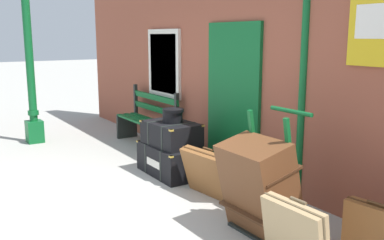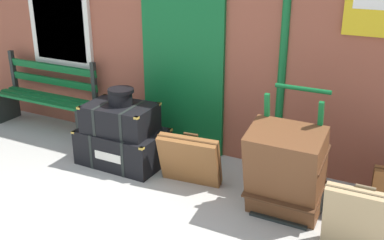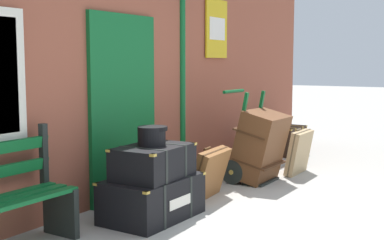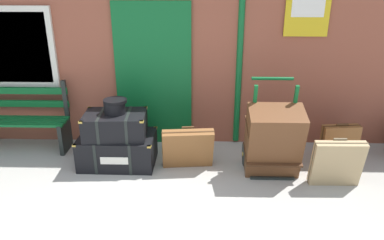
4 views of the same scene
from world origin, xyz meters
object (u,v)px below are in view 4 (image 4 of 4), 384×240
Objects in this scene: platform_bench at (13,120)px; steamer_trunk_middle at (115,125)px; steamer_trunk_base at (118,149)px; suitcase_cream at (188,148)px; round_hatbox at (115,105)px; large_brown_trunk at (273,141)px; porters_trolley at (270,149)px; suitcase_beige at (337,163)px; suitcase_brown at (339,143)px.

steamer_trunk_middle is at bearing -16.08° from platform_bench.
steamer_trunk_base is 1.22× the size of steamer_trunk_middle.
round_hatbox is at bearing 173.72° from suitcase_cream.
round_hatbox is 0.32× the size of large_brown_trunk.
porters_trolley reaches higher than suitcase_beige.
suitcase_brown is (2.08, 0.28, -0.03)m from suitcase_cream.
porters_trolley reaches higher than suitcase_cream.
round_hatbox reaches higher than steamer_trunk_base.
porters_trolley is 1.73× the size of suitcase_cream.
porters_trolley is at bearing -7.87° from platform_bench.
platform_bench reaches higher than suitcase_brown.
steamer_trunk_middle is 1.20× the size of suitcase_cream.
large_brown_trunk is at bearing -10.50° from platform_bench.
steamer_trunk_base is at bearing 169.90° from suitcase_beige.
steamer_trunk_middle is 2.07m from porters_trolley.
porters_trolley is 1.09m from suitcase_cream.
suitcase_brown is (4.66, -0.27, -0.18)m from platform_bench.
platform_bench reaches higher than steamer_trunk_middle.
steamer_trunk_base is at bearing -15.43° from platform_bench.
platform_bench is at bearing 167.95° from suitcase_cream.
round_hatbox is at bearing -176.75° from suitcase_brown.
platform_bench is 2.50× the size of suitcase_beige.
suitcase_beige is at bearing -12.08° from platform_bench.
platform_bench is at bearing 167.92° from suitcase_beige.
steamer_trunk_base is 0.64m from round_hatbox.
porters_trolley is 0.27m from large_brown_trunk.
porters_trolley is 0.86m from suitcase_beige.
porters_trolley reaches higher than platform_bench.
platform_bench reaches higher than steamer_trunk_base.
steamer_trunk_middle is at bearing -97.86° from steamer_trunk_base.
large_brown_trunk is (2.05, -0.21, -0.10)m from steamer_trunk_middle.
suitcase_beige is (2.79, -0.48, -0.27)m from steamer_trunk_middle.
platform_bench is at bearing 164.57° from steamer_trunk_base.
round_hatbox is at bearing 173.45° from large_brown_trunk.
suitcase_cream is at bearing -5.02° from steamer_trunk_middle.
suitcase_beige is (0.74, -0.26, -0.17)m from large_brown_trunk.
porters_trolley is at bearing -1.67° from steamer_trunk_base.
steamer_trunk_middle is at bearing 174.04° from large_brown_trunk.
platform_bench is 1.67× the size of large_brown_trunk.
large_brown_trunk is 1.38× the size of suitcase_cream.
suitcase_brown is (3.04, 0.19, -0.32)m from steamer_trunk_middle.
large_brown_trunk is 1.71× the size of suitcase_brown.
suitcase_beige is 1.87m from suitcase_cream.
porters_trolley is at bearing -166.75° from suitcase_brown.
steamer_trunk_middle is at bearing 170.29° from suitcase_beige.
round_hatbox is (1.62, -0.45, 0.41)m from platform_bench.
round_hatbox is 1.11m from suitcase_cream.
steamer_trunk_middle is at bearing 174.98° from suitcase_cream.
suitcase_brown is at bearing 68.87° from suitcase_beige.
suitcase_beige is at bearing -30.67° from porters_trolley.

